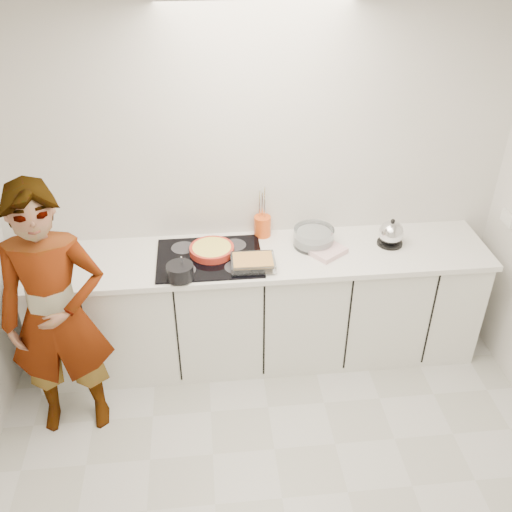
{
  "coord_description": "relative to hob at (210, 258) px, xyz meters",
  "views": [
    {
      "loc": [
        -0.36,
        -2.03,
        3.07
      ],
      "look_at": [
        -0.05,
        1.05,
        1.05
      ],
      "focal_mm": 40.0,
      "sensor_mm": 36.0,
      "label": 1
    }
  ],
  "objects": [
    {
      "name": "hob",
      "position": [
        0.0,
        0.0,
        0.0
      ],
      "size": [
        0.72,
        0.54,
        0.01
      ],
      "primitive_type": "cube",
      "color": "black",
      "rests_on": "countertop"
    },
    {
      "name": "kettle",
      "position": [
        1.29,
        0.06,
        0.08
      ],
      "size": [
        0.18,
        0.18,
        0.21
      ],
      "color": "black",
      "rests_on": "countertop"
    },
    {
      "name": "countertop",
      "position": [
        0.35,
        0.02,
        -0.03
      ],
      "size": [
        3.24,
        0.64,
        0.04
      ],
      "primitive_type": "cube",
      "color": "white",
      "rests_on": "base_cabinets"
    },
    {
      "name": "mixing_bowl",
      "position": [
        0.74,
        0.1,
        0.05
      ],
      "size": [
        0.37,
        0.37,
        0.13
      ],
      "color": "silver",
      "rests_on": "countertop"
    },
    {
      "name": "cook",
      "position": [
        -0.94,
        -0.5,
        -0.03
      ],
      "size": [
        0.67,
        0.46,
        1.77
      ],
      "primitive_type": "imported",
      "rotation": [
        0.0,
        0.0,
        0.06
      ],
      "color": "silver",
      "rests_on": "floor"
    },
    {
      "name": "tea_towel",
      "position": [
        0.83,
        -0.02,
        0.01
      ],
      "size": [
        0.29,
        0.27,
        0.04
      ],
      "primitive_type": "cube",
      "rotation": [
        0.0,
        0.0,
        0.62
      ],
      "color": "white",
      "rests_on": "countertop"
    },
    {
      "name": "ceiling",
      "position": [
        0.35,
        -1.26,
        1.68
      ],
      "size": [
        3.6,
        3.2,
        0.0
      ],
      "primitive_type": "cube",
      "color": "white",
      "rests_on": "wall_back"
    },
    {
      "name": "base_cabinets",
      "position": [
        0.35,
        0.02,
        -0.48
      ],
      "size": [
        3.2,
        0.58,
        0.87
      ],
      "primitive_type": "cube",
      "color": "silver",
      "rests_on": "floor"
    },
    {
      "name": "saucepan",
      "position": [
        -0.2,
        -0.23,
        0.06
      ],
      "size": [
        0.23,
        0.23,
        0.17
      ],
      "color": "black",
      "rests_on": "hob"
    },
    {
      "name": "wall_back",
      "position": [
        0.35,
        0.34,
        0.38
      ],
      "size": [
        3.6,
        0.0,
        2.6
      ],
      "primitive_type": "cube",
      "color": "silver",
      "rests_on": "ground"
    },
    {
      "name": "baking_dish",
      "position": [
        0.29,
        -0.14,
        0.04
      ],
      "size": [
        0.3,
        0.22,
        0.06
      ],
      "color": "silver",
      "rests_on": "hob"
    },
    {
      "name": "utensil_crock",
      "position": [
        0.4,
        0.28,
        0.07
      ],
      "size": [
        0.14,
        0.14,
        0.15
      ],
      "primitive_type": "cylinder",
      "rotation": [
        0.0,
        0.0,
        -0.2
      ],
      "color": "#E65418",
      "rests_on": "countertop"
    },
    {
      "name": "tart_dish",
      "position": [
        0.02,
        0.05,
        0.04
      ],
      "size": [
        0.39,
        0.39,
        0.05
      ],
      "color": "red",
      "rests_on": "hob"
    },
    {
      "name": "floor",
      "position": [
        0.35,
        -1.26,
        -0.92
      ],
      "size": [
        3.6,
        3.2,
        0.0
      ],
      "primitive_type": "cube",
      "color": "silver",
      "rests_on": "ground"
    }
  ]
}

